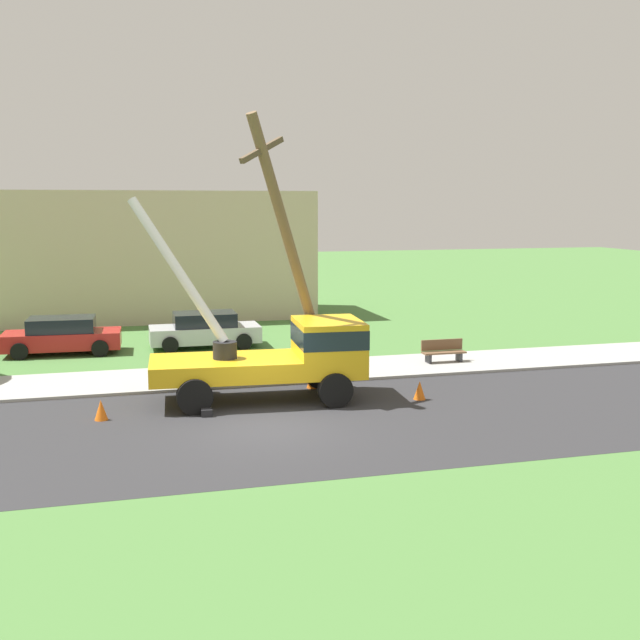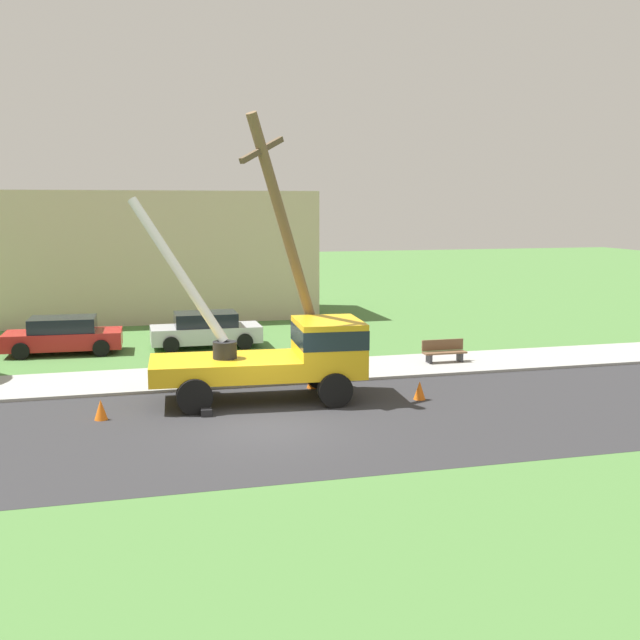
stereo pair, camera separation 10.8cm
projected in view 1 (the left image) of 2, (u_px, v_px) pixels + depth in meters
The scene contains 12 objects.
ground_plane at pixel (213, 345), 31.65m from camera, with size 120.00×120.00×0.00m, color #477538.
road_asphalt at pixel (271, 425), 20.19m from camera, with size 80.00×8.59×0.01m, color #2B2B2D.
sidewalk_strip at pixel (236, 375), 25.91m from camera, with size 80.00×3.40×0.10m, color #9E9E99.
utility_truck at pixel (285, 353), 22.76m from camera, with size 6.74×3.23×5.98m.
leaning_utility_pole at pixel (292, 253), 23.31m from camera, with size 3.46×2.60×8.41m.
traffic_cone_ahead at pixel (420, 390), 22.87m from camera, with size 0.36×0.36×0.56m, color orange.
traffic_cone_behind at pixel (101, 410), 20.68m from camera, with size 0.36×0.36×0.56m, color orange.
traffic_cone_curbside at pixel (312, 379), 24.29m from camera, with size 0.36×0.36×0.56m, color orange.
parked_sedan_red at pixel (62, 336), 29.81m from camera, with size 4.47×2.14×1.42m.
parked_sedan_silver at pixel (205, 330), 31.18m from camera, with size 4.41×2.04×1.42m.
park_bench at pixel (443, 352), 27.85m from camera, with size 1.60×0.45×0.90m.
lowrise_building_backdrop at pixel (132, 255), 39.12m from camera, with size 18.00×6.00×6.40m, color #C6B293.
Camera 1 is at (-3.82, -19.22, 5.76)m, focal length 43.21 mm.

